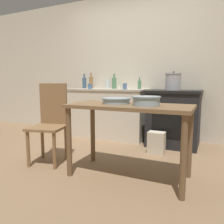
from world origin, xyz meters
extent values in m
plane|color=#896B4C|center=(0.00, 0.00, 0.00)|extent=(14.00, 14.00, 0.00)
cube|color=beige|center=(0.00, 1.58, 1.27)|extent=(8.00, 0.07, 2.55)
cube|color=beige|center=(-0.43, 1.28, 0.42)|extent=(1.40, 0.55, 0.84)
cube|color=#B6AD9C|center=(-0.43, 1.28, 0.86)|extent=(1.43, 0.58, 0.03)
cube|color=black|center=(0.75, 1.23, 0.41)|extent=(0.75, 0.64, 0.83)
cube|color=black|center=(0.75, 1.23, 0.85)|extent=(0.79, 0.68, 0.04)
cube|color=black|center=(0.75, 0.91, 0.36)|extent=(0.53, 0.01, 0.35)
cube|color=brown|center=(0.53, -0.17, 0.75)|extent=(1.24, 0.59, 0.03)
cylinder|color=brown|center=(-0.04, -0.42, 0.36)|extent=(0.06, 0.06, 0.73)
cylinder|color=brown|center=(1.10, -0.42, 0.36)|extent=(0.06, 0.06, 0.73)
cylinder|color=brown|center=(-0.04, 0.07, 0.36)|extent=(0.06, 0.06, 0.73)
cylinder|color=brown|center=(1.10, 0.07, 0.36)|extent=(0.06, 0.06, 0.73)
cube|color=olive|center=(-0.50, -0.23, 0.44)|extent=(0.48, 0.48, 0.03)
cube|color=olive|center=(-0.54, -0.05, 0.72)|extent=(0.36, 0.11, 0.52)
cylinder|color=olive|center=(-0.62, -0.43, 0.21)|extent=(0.04, 0.04, 0.43)
cylinder|color=olive|center=(-0.30, -0.35, 0.21)|extent=(0.04, 0.04, 0.43)
cylinder|color=olive|center=(-0.70, -0.11, 0.21)|extent=(0.04, 0.04, 0.43)
cylinder|color=olive|center=(-0.38, -0.03, 0.21)|extent=(0.04, 0.04, 0.43)
cube|color=beige|center=(0.61, 0.70, 0.15)|extent=(0.23, 0.16, 0.30)
cylinder|color=#A8A8AD|center=(0.73, 1.18, 0.99)|extent=(0.23, 0.23, 0.24)
cylinder|color=#A8A8AD|center=(0.73, 1.18, 1.12)|extent=(0.24, 0.24, 0.02)
sphere|color=black|center=(0.73, 1.18, 1.14)|extent=(0.02, 0.02, 0.02)
cylinder|color=#93A8B2|center=(0.72, -0.21, 0.81)|extent=(0.25, 0.25, 0.09)
cylinder|color=#8597A0|center=(0.72, -0.21, 0.85)|extent=(0.27, 0.27, 0.01)
cylinder|color=#93A8B2|center=(0.37, -0.14, 0.79)|extent=(0.29, 0.29, 0.06)
cylinder|color=#8597A0|center=(0.37, -0.14, 0.82)|extent=(0.31, 0.31, 0.01)
cylinder|color=#3D5675|center=(-0.99, 1.41, 0.97)|extent=(0.08, 0.08, 0.20)
cylinder|color=#3D5675|center=(-0.99, 1.41, 1.11)|extent=(0.03, 0.03, 0.08)
cylinder|color=silver|center=(-0.52, 1.49, 0.94)|extent=(0.08, 0.08, 0.15)
cylinder|color=silver|center=(-0.52, 1.49, 1.05)|extent=(0.03, 0.03, 0.06)
cylinder|color=olive|center=(-0.84, 1.41, 0.98)|extent=(0.07, 0.07, 0.22)
cylinder|color=olive|center=(-0.84, 1.41, 1.13)|extent=(0.03, 0.03, 0.08)
cylinder|color=#517F5B|center=(-0.36, 1.41, 0.97)|extent=(0.08, 0.08, 0.20)
cylinder|color=#517F5B|center=(-0.36, 1.41, 1.10)|extent=(0.03, 0.03, 0.08)
cylinder|color=#517F5B|center=(0.12, 1.41, 0.94)|extent=(0.06, 0.06, 0.14)
cylinder|color=#517F5B|center=(0.12, 1.41, 1.04)|extent=(0.02, 0.02, 0.06)
cylinder|color=silver|center=(-0.19, 1.23, 0.91)|extent=(0.08, 0.08, 0.08)
cylinder|color=#4C6B99|center=(-0.03, 1.12, 0.92)|extent=(0.07, 0.07, 0.10)
cylinder|color=#4C6B99|center=(-0.67, 1.09, 0.92)|extent=(0.08, 0.08, 0.09)
camera|label=1|loc=(1.30, -2.24, 0.98)|focal=35.00mm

